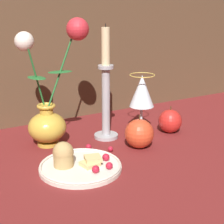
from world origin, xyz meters
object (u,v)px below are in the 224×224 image
at_px(apple_beside_vase, 170,121).
at_px(apple_near_glass, 139,134).
at_px(plate_with_pastries, 77,164).
at_px(wine_glass, 142,93).
at_px(candlestick, 106,93).
at_px(vase, 50,103).

xyz_separation_m(apple_beside_vase, apple_near_glass, (-0.16, -0.06, 0.00)).
distance_m(plate_with_pastries, wine_glass, 0.34).
bearing_deg(candlestick, apple_near_glass, -69.23).
relative_size(wine_glass, apple_near_glass, 1.95).
bearing_deg(vase, apple_beside_vase, -13.90).
distance_m(wine_glass, candlestick, 0.12).
bearing_deg(vase, plate_with_pastries, -91.80).
xyz_separation_m(vase, wine_glass, (0.28, -0.04, 0.00)).
height_order(vase, plate_with_pastries, vase).
distance_m(vase, wine_glass, 0.29).
relative_size(candlestick, apple_beside_vase, 3.96).
xyz_separation_m(plate_with_pastries, candlestick, (0.17, 0.16, 0.12)).
bearing_deg(candlestick, plate_with_pastries, -136.64).
relative_size(plate_with_pastries, candlestick, 0.60).
relative_size(plate_with_pastries, apple_beside_vase, 2.39).
distance_m(wine_glass, apple_beside_vase, 0.13).
distance_m(wine_glass, apple_near_glass, 0.15).
bearing_deg(vase, apple_near_glass, -35.09).
bearing_deg(vase, candlestick, -10.45).
distance_m(vase, apple_beside_vase, 0.38).
relative_size(wine_glass, candlestick, 0.55).
relative_size(vase, apple_near_glass, 3.77).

